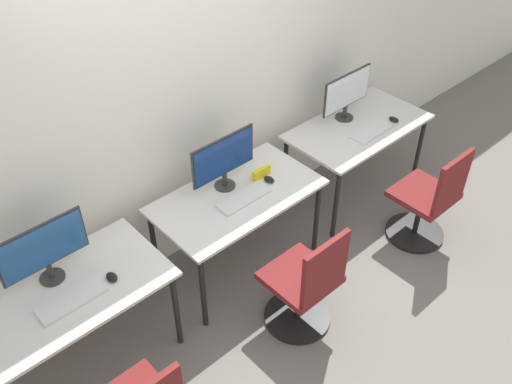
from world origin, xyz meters
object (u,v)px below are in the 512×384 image
at_px(office_chair_center, 305,288).
at_px(monitor_right, 347,93).
at_px(keyboard_left, 72,300).
at_px(mouse_left, 112,277).
at_px(keyboard_center, 243,198).
at_px(monitor_center, 224,159).
at_px(office_chair_right, 428,204).
at_px(mouse_right, 394,119).
at_px(keyboard_right, 372,131).
at_px(mouse_center, 269,179).
at_px(monitor_left, 43,250).

height_order(office_chair_center, monitor_right, monitor_right).
distance_m(keyboard_left, mouse_left, 0.27).
bearing_deg(keyboard_center, monitor_center, 90.00).
height_order(keyboard_left, office_chair_right, office_chair_right).
relative_size(office_chair_center, mouse_right, 10.00).
height_order(monitor_center, keyboard_right, monitor_center).
bearing_deg(office_chair_center, office_chair_right, -2.08).
xyz_separation_m(keyboard_left, keyboard_right, (2.70, -0.05, 0.00)).
height_order(keyboard_left, mouse_left, mouse_left).
height_order(mouse_left, keyboard_center, mouse_left).
distance_m(keyboard_center, mouse_right, 1.63).
bearing_deg(mouse_center, mouse_right, -4.82).
bearing_deg(office_chair_center, monitor_center, 87.24).
relative_size(monitor_center, office_chair_right, 0.61).
height_order(mouse_left, monitor_right, monitor_right).
distance_m(keyboard_left, mouse_right, 2.98).
distance_m(monitor_center, office_chair_right, 1.71).
distance_m(monitor_center, mouse_right, 1.67).
height_order(mouse_center, monitor_right, monitor_right).
bearing_deg(keyboard_right, monitor_left, 173.68).
xyz_separation_m(keyboard_left, mouse_left, (0.27, -0.00, 0.01)).
distance_m(mouse_left, mouse_right, 2.71).
bearing_deg(monitor_center, mouse_center, -32.42).
relative_size(monitor_right, keyboard_right, 1.33).
relative_size(keyboard_left, office_chair_center, 0.46).
xyz_separation_m(mouse_left, monitor_right, (2.44, 0.25, 0.23)).
distance_m(monitor_left, keyboard_left, 0.34).
distance_m(monitor_left, mouse_right, 3.00).
distance_m(office_chair_center, keyboard_right, 1.56).
height_order(mouse_center, keyboard_right, mouse_center).
height_order(monitor_left, mouse_left, monitor_left).
xyz_separation_m(mouse_left, office_chair_right, (2.39, -0.70, -0.35)).
xyz_separation_m(mouse_center, keyboard_right, (1.07, -0.10, -0.01)).
bearing_deg(mouse_right, keyboard_left, 178.73).
xyz_separation_m(monitor_left, office_chair_center, (1.31, -0.90, -0.58)).
xyz_separation_m(keyboard_left, mouse_center, (1.63, 0.05, 0.01)).
bearing_deg(monitor_right, monitor_left, -179.97).
height_order(monitor_right, mouse_right, monitor_right).
bearing_deg(office_chair_center, mouse_right, 19.51).
relative_size(keyboard_center, office_chair_center, 0.46).
bearing_deg(monitor_left, office_chair_right, -19.73).
bearing_deg(office_chair_right, keyboard_center, 151.00).
bearing_deg(monitor_left, keyboard_center, -9.58).
xyz_separation_m(keyboard_left, office_chair_center, (1.31, -0.66, -0.35)).
relative_size(keyboard_left, keyboard_center, 1.00).
distance_m(keyboard_center, office_chair_center, 0.76).
relative_size(keyboard_left, mouse_right, 4.56).
height_order(monitor_right, office_chair_right, monitor_right).
distance_m(mouse_center, office_chair_right, 1.33).
xyz_separation_m(monitor_left, mouse_right, (2.98, -0.31, -0.23)).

